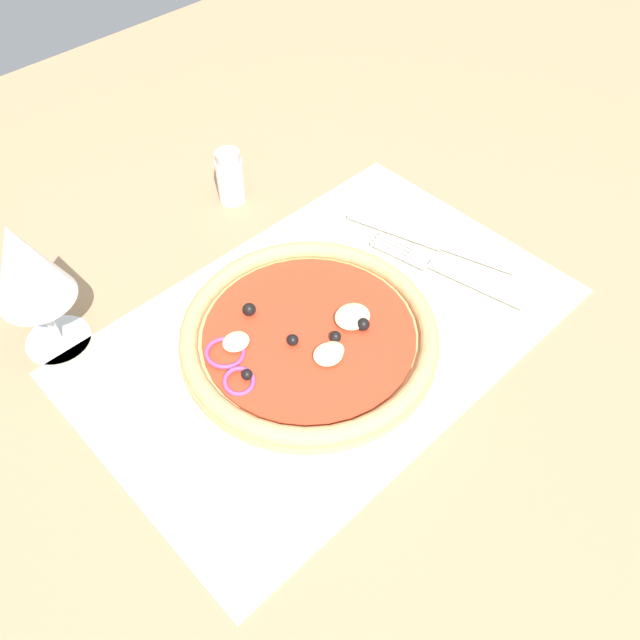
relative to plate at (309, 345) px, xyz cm
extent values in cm
cube|color=#9E7A56|center=(2.95, 0.65, -2.11)|extent=(190.00, 140.00, 2.40)
cube|color=#A39984|center=(2.95, 0.65, -0.71)|extent=(48.62, 31.48, 0.40)
cylinder|color=white|center=(0.00, 0.00, 0.00)|extent=(27.81, 27.81, 1.01)
cylinder|color=tan|center=(0.00, 0.00, 1.01)|extent=(24.89, 24.89, 1.00)
torus|color=tan|center=(0.00, 0.00, 1.87)|extent=(24.70, 24.70, 1.80)
cylinder|color=#B7381E|center=(0.00, 0.00, 1.66)|extent=(20.41, 20.41, 0.30)
ellipsoid|color=beige|center=(-5.88, 3.73, 2.20)|extent=(2.65, 2.38, 0.79)
ellipsoid|color=beige|center=(-0.72, -3.33, 2.25)|extent=(2.94, 2.65, 0.88)
ellipsoid|color=beige|center=(-0.16, -3.25, 2.17)|extent=(2.45, 2.20, 0.73)
ellipsoid|color=beige|center=(4.12, -1.70, 2.35)|extent=(3.61, 3.25, 1.08)
sphere|color=black|center=(-7.62, 0.01, 2.33)|extent=(1.04, 1.04, 1.04)
sphere|color=black|center=(4.09, -3.17, 2.44)|extent=(1.27, 1.27, 1.27)
sphere|color=black|center=(-1.99, 0.09, 2.36)|extent=(1.11, 1.11, 1.11)
sphere|color=black|center=(1.17, -2.37, 2.36)|extent=(1.11, 1.11, 1.11)
sphere|color=black|center=(-2.53, 5.79, 2.46)|extent=(1.32, 1.32, 1.32)
torus|color=#8E3D75|center=(-8.47, 0.10, 2.06)|extent=(3.04, 3.00, 1.23)
torus|color=#8E3D75|center=(-7.37, 3.49, 2.06)|extent=(3.85, 3.82, 0.93)
cube|color=silver|center=(18.49, -5.96, -0.29)|extent=(3.05, 11.12, 0.44)
cube|color=silver|center=(17.16, 0.74, -0.29)|extent=(2.65, 2.90, 0.44)
cube|color=silver|center=(17.38, 4.27, -0.29)|extent=(1.15, 4.30, 0.44)
cube|color=silver|center=(16.79, 4.16, -0.29)|extent=(1.15, 4.30, 0.44)
cube|color=silver|center=(16.20, 4.04, -0.29)|extent=(1.15, 4.30, 0.44)
cube|color=silver|center=(15.61, 3.92, -0.29)|extent=(1.15, 4.30, 0.44)
cube|color=silver|center=(22.15, -3.70, -0.20)|extent=(3.74, 8.41, 0.62)
cube|color=silver|center=(19.18, 5.85, -0.29)|extent=(5.36, 11.67, 0.44)
cylinder|color=silver|center=(-17.14, 18.22, -0.71)|extent=(6.40, 6.40, 0.40)
cylinder|color=silver|center=(-17.14, 18.22, 2.49)|extent=(0.80, 0.80, 6.00)
cone|color=silver|center=(-17.14, 18.22, 9.74)|extent=(7.20, 7.20, 8.50)
cone|color=red|center=(-17.14, 18.22, 9.62)|extent=(6.36, 6.36, 7.45)
cylinder|color=silver|center=(9.32, 23.58, 1.84)|extent=(3.20, 3.20, 5.50)
cylinder|color=#ADADB2|center=(9.32, 23.58, 5.19)|extent=(2.88, 2.88, 1.20)
camera|label=1|loc=(-26.93, -29.60, 49.95)|focal=36.91mm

